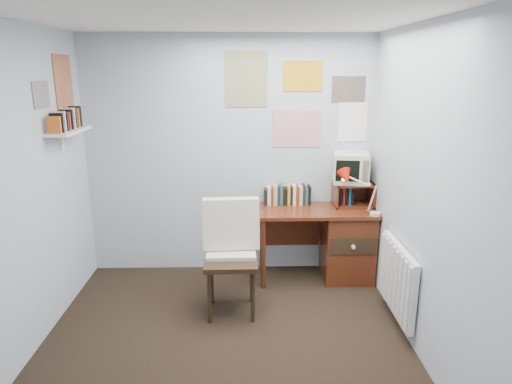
% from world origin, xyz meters
% --- Properties ---
extents(ground, '(3.50, 3.50, 0.00)m').
position_xyz_m(ground, '(0.00, 0.00, 0.00)').
color(ground, black).
rests_on(ground, ground).
extents(back_wall, '(3.00, 0.02, 2.50)m').
position_xyz_m(back_wall, '(0.00, 1.75, 1.25)').
color(back_wall, '#ACB9C4').
rests_on(back_wall, ground).
extents(right_wall, '(0.02, 3.50, 2.50)m').
position_xyz_m(right_wall, '(1.50, 0.00, 1.25)').
color(right_wall, '#ACB9C4').
rests_on(right_wall, ground).
extents(ceiling, '(3.00, 3.50, 0.02)m').
position_xyz_m(ceiling, '(0.00, 0.00, 2.50)').
color(ceiling, white).
rests_on(ceiling, back_wall).
extents(desk, '(1.20, 0.55, 0.76)m').
position_xyz_m(desk, '(1.17, 1.48, 0.41)').
color(desk, '#582514').
rests_on(desk, ground).
extents(desk_chair, '(0.52, 0.50, 1.00)m').
position_xyz_m(desk_chair, '(0.03, 0.78, 0.50)').
color(desk_chair, black).
rests_on(desk_chair, ground).
extents(desk_lamp, '(0.32, 0.30, 0.39)m').
position_xyz_m(desk_lamp, '(1.44, 1.26, 0.96)').
color(desk_lamp, red).
rests_on(desk_lamp, desk).
extents(tv_riser, '(0.40, 0.30, 0.25)m').
position_xyz_m(tv_riser, '(1.29, 1.59, 0.89)').
color(tv_riser, '#582514').
rests_on(tv_riser, desk).
extents(crt_tv, '(0.40, 0.38, 0.33)m').
position_xyz_m(crt_tv, '(1.26, 1.61, 1.18)').
color(crt_tv, beige).
rests_on(crt_tv, tv_riser).
extents(book_row, '(0.60, 0.14, 0.22)m').
position_xyz_m(book_row, '(0.66, 1.66, 0.87)').
color(book_row, '#582514').
rests_on(book_row, desk).
extents(radiator, '(0.09, 0.80, 0.60)m').
position_xyz_m(radiator, '(1.46, 0.55, 0.42)').
color(radiator, white).
rests_on(radiator, right_wall).
extents(wall_shelf, '(0.20, 0.62, 0.24)m').
position_xyz_m(wall_shelf, '(-1.40, 1.10, 1.62)').
color(wall_shelf, white).
rests_on(wall_shelf, left_wall).
extents(posters_back, '(1.20, 0.01, 0.90)m').
position_xyz_m(posters_back, '(0.70, 1.74, 1.85)').
color(posters_back, white).
rests_on(posters_back, back_wall).
extents(posters_left, '(0.01, 0.70, 0.60)m').
position_xyz_m(posters_left, '(-1.49, 1.10, 2.00)').
color(posters_left, white).
rests_on(posters_left, left_wall).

